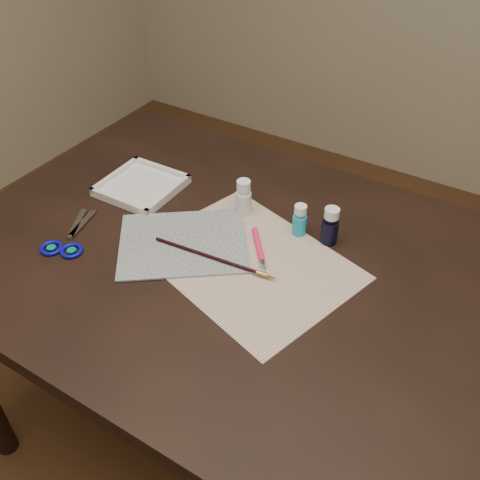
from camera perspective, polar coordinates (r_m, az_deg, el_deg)
The scene contains 11 objects.
ground at distance 1.77m, azimuth 0.00°, elevation -20.66°, with size 3.50×3.50×0.02m, color #422614.
table at distance 1.45m, azimuth 0.00°, elevation -13.08°, with size 1.30×0.90×0.75m, color black.
paper at distance 1.16m, azimuth 0.92°, elevation -2.36°, with size 0.43×0.33×0.00m, color silver.
canvas at distance 1.21m, azimuth -6.06°, elevation -0.28°, with size 0.29×0.23×0.00m, color black.
paint_bottle_white at distance 1.27m, azimuth 0.38°, elevation 4.58°, with size 0.04×0.04×0.09m, color silver.
paint_bottle_cyan at distance 1.22m, azimuth 6.38°, elevation 2.14°, with size 0.03×0.03×0.08m, color #1DA1C9.
paint_bottle_navy at distance 1.20m, azimuth 9.60°, elevation 1.50°, with size 0.04×0.04×0.09m, color black.
paintbrush at distance 1.15m, azimuth -2.70°, elevation -1.94°, with size 0.30×0.01×0.01m, color black, non-canonical shape.
craft_knife at distance 1.17m, azimuth 2.17°, elevation -1.33°, with size 0.17×0.01×0.01m, color #FF205F, non-canonical shape.
scissors at distance 1.29m, azimuth -17.66°, elevation 0.83°, with size 0.20×0.10×0.01m, color silver, non-canonical shape.
palette_tray at distance 1.40m, azimuth -10.48°, elevation 5.76°, with size 0.18×0.18×0.02m, color white.
Camera 1 is at (0.46, -0.75, 1.53)m, focal length 40.00 mm.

